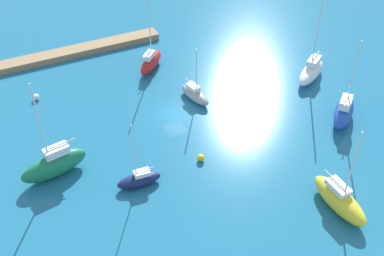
# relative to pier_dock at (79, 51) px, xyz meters

# --- Properties ---
(water) EXTENTS (160.00, 160.00, 0.00)m
(water) POSITION_rel_pier_dock_xyz_m (-6.90, 18.65, -0.44)
(water) COLOR #1E668C
(water) RESTS_ON ground
(pier_dock) EXTENTS (23.82, 2.37, 0.89)m
(pier_dock) POSITION_rel_pier_dock_xyz_m (0.00, 0.00, 0.00)
(pier_dock) COLOR #997A56
(pier_dock) RESTS_ON ground
(sailboat_blue_west_end) EXTENTS (6.21, 5.82, 10.72)m
(sailboat_blue_west_end) POSITION_rel_pier_dock_xyz_m (-24.69, 28.35, 0.97)
(sailboat_blue_west_end) COLOR #2347B2
(sailboat_blue_west_end) RESTS_ON water
(sailboat_gray_along_channel) EXTENTS (2.74, 5.29, 7.48)m
(sailboat_gray_along_channel) POSITION_rel_pier_dock_xyz_m (-10.37, 17.12, 0.37)
(sailboat_gray_along_channel) COLOR gray
(sailboat_gray_along_channel) RESTS_ON water
(sailboat_navy_outer_mooring) EXTENTS (4.73, 1.91, 8.13)m
(sailboat_navy_outer_mooring) POSITION_rel_pier_dock_xyz_m (1.15, 28.15, 0.31)
(sailboat_navy_outer_mooring) COLOR #141E4C
(sailboat_navy_outer_mooring) RESTS_ON water
(sailboat_red_far_south) EXTENTS (5.22, 5.21, 10.64)m
(sailboat_red_far_south) POSITION_rel_pier_dock_xyz_m (-7.89, 8.23, 0.73)
(sailboat_red_far_south) COLOR red
(sailboat_red_far_south) RESTS_ON water
(sailboat_yellow_mid_basin) EXTENTS (2.62, 7.19, 10.14)m
(sailboat_yellow_mid_basin) POSITION_rel_pier_dock_xyz_m (-15.57, 39.34, 0.76)
(sailboat_yellow_mid_basin) COLOR yellow
(sailboat_yellow_mid_basin) RESTS_ON water
(sailboat_white_off_beacon) EXTENTS (6.82, 5.54, 11.98)m
(sailboat_white_off_beacon) POSITION_rel_pier_dock_xyz_m (-26.46, 19.30, 0.72)
(sailboat_white_off_beacon) COLOR white
(sailboat_white_off_beacon) RESTS_ON water
(sailboat_green_inner_mooring) EXTENTS (7.41, 3.33, 11.90)m
(sailboat_green_inner_mooring) POSITION_rel_pier_dock_xyz_m (8.65, 23.03, 1.05)
(sailboat_green_inner_mooring) COLOR #19724C
(sailboat_green_inner_mooring) RESTS_ON water
(mooring_buoy_yellow) EXTENTS (0.80, 0.80, 0.80)m
(mooring_buoy_yellow) POSITION_rel_pier_dock_xyz_m (-6.20, 27.54, -0.04)
(mooring_buoy_yellow) COLOR yellow
(mooring_buoy_yellow) RESTS_ON water
(mooring_buoy_white) EXTENTS (0.83, 0.83, 0.83)m
(mooring_buoy_white) POSITION_rel_pier_dock_xyz_m (7.90, 8.73, -0.03)
(mooring_buoy_white) COLOR white
(mooring_buoy_white) RESTS_ON water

